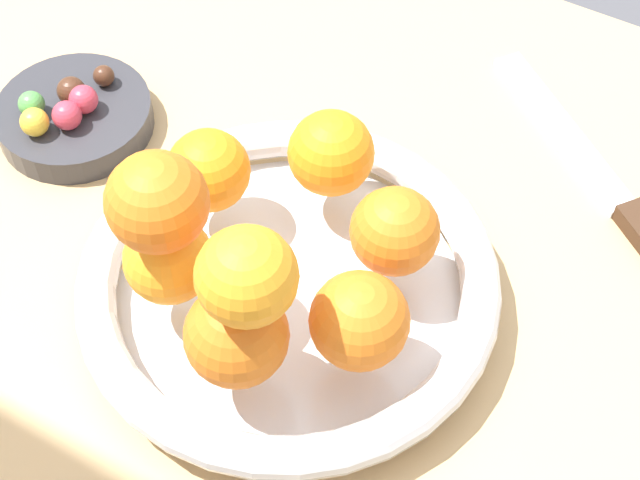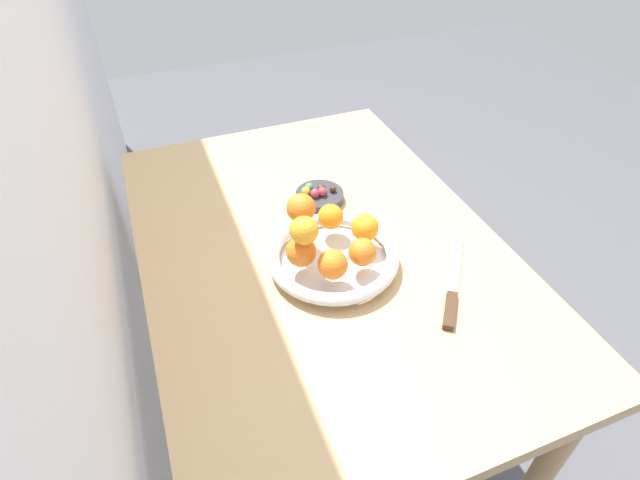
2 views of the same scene
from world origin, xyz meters
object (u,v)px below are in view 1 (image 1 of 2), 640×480
orange_5 (359,321)px  knife (612,193)px  orange_3 (168,260)px  orange_0 (395,231)px  orange_2 (214,173)px  orange_6 (247,276)px  candy_ball_0 (104,76)px  candy_ball_1 (67,115)px  orange_4 (236,336)px  candy_ball_5 (71,91)px  fruit_bowl (286,288)px  candy_ball_3 (32,104)px  candy_ball_2 (83,100)px  orange_1 (331,153)px  orange_7 (157,202)px  candy_ball_4 (34,122)px  dining_table (209,327)px  candy_dish (75,117)px

orange_5 → knife: bearing=-111.5°
orange_3 → orange_5: orange_5 is taller
orange_0 → orange_2: size_ratio=1.02×
orange_6 → candy_ball_0: orange_6 is taller
candy_ball_0 → orange_2: bearing=156.2°
orange_5 → candy_ball_1: (0.28, -0.07, -0.04)m
orange_4 → orange_6: size_ratio=1.10×
candy_ball_1 → candy_ball_5: size_ratio=1.01×
orange_6 → fruit_bowl: bearing=-74.1°
candy_ball_3 → orange_0: bearing=-179.5°
fruit_bowl → orange_4: size_ratio=4.48×
candy_ball_2 → orange_1: bearing=-175.3°
orange_7 → candy_ball_0: orange_7 is taller
fruit_bowl → candy_ball_5: 0.23m
orange_1 → candy_ball_2: bearing=4.7°
fruit_bowl → candy_ball_5: (0.22, -0.06, 0.01)m
orange_7 → knife: size_ratio=0.27×
knife → orange_1: bearing=35.4°
orange_0 → orange_3: size_ratio=1.02×
orange_2 → fruit_bowl: bearing=158.7°
orange_3 → candy_ball_5: (0.17, -0.11, -0.03)m
orange_2 → candy_ball_4: size_ratio=2.60×
candy_ball_2 → orange_5: bearing=162.4°
orange_5 → orange_7: orange_7 is taller
orange_5 → dining_table: bearing=-11.6°
orange_3 → orange_4: orange_4 is taller
orange_4 → candy_ball_2: bearing=-30.7°
candy_ball_1 → knife: 0.40m
candy_dish → orange_5: (-0.29, 0.09, 0.06)m
orange_2 → orange_4: (-0.08, 0.10, 0.00)m
orange_0 → orange_1: (0.07, -0.04, 0.00)m
orange_4 → candy_ball_5: (0.23, -0.13, -0.04)m
orange_3 → orange_1: bearing=-109.2°
candy_ball_5 → orange_4: bearing=150.3°
orange_7 → candy_ball_5: bearing=-32.7°
orange_5 → candy_ball_2: 0.29m
candy_ball_3 → candy_ball_5: bearing=-125.1°
candy_dish → orange_1: size_ratio=2.04×
orange_5 → candy_ball_4: (0.29, -0.05, -0.04)m
orange_1 → orange_7: size_ratio=0.97×
orange_4 → orange_7: 0.09m
dining_table → candy_ball_0: candy_ball_0 is taller
candy_ball_2 → candy_ball_4: (0.02, 0.04, -0.00)m
fruit_bowl → orange_6: bearing=105.9°
candy_dish → candy_ball_3: size_ratio=5.98×
orange_2 → candy_ball_2: bearing=-13.9°
orange_1 → orange_0: bearing=151.1°
candy_dish → orange_2: (-0.15, 0.03, 0.06)m
candy_ball_2 → candy_ball_5: bearing=-11.4°
dining_table → orange_0: orange_0 is taller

